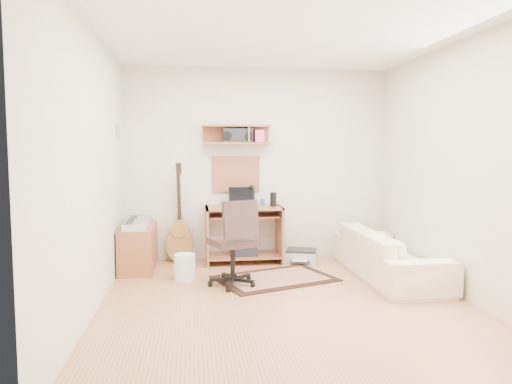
{
  "coord_description": "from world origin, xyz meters",
  "views": [
    {
      "loc": [
        -0.89,
        -4.52,
        1.49
      ],
      "look_at": [
        -0.15,
        1.05,
        1.0
      ],
      "focal_mm": 33.53,
      "sensor_mm": 36.0,
      "label": 1
    }
  ],
  "objects": [
    {
      "name": "guitar",
      "position": [
        -1.07,
        1.86,
        0.67
      ],
      "size": [
        0.37,
        0.25,
        1.33
      ],
      "primitive_type": null,
      "rotation": [
        0.0,
        0.0,
        -0.07
      ],
      "color": "#A87A33",
      "rests_on": "floor"
    },
    {
      "name": "right_wall",
      "position": [
        1.8,
        0.0,
        1.3
      ],
      "size": [
        0.01,
        4.0,
        2.6
      ],
      "primitive_type": "cube",
      "color": "beige",
      "rests_on": "ground"
    },
    {
      "name": "desk",
      "position": [
        -0.22,
        1.73,
        0.38
      ],
      "size": [
        1.0,
        0.55,
        0.75
      ],
      "primitive_type": null,
      "color": "#995A36",
      "rests_on": "floor"
    },
    {
      "name": "boombox",
      "position": [
        -0.29,
        1.87,
        1.68
      ],
      "size": [
        0.39,
        0.18,
        0.2
      ],
      "primitive_type": "cube",
      "color": "black",
      "rests_on": "wall_shelf"
    },
    {
      "name": "cork_board",
      "position": [
        -0.3,
        1.98,
        1.17
      ],
      "size": [
        0.64,
        0.03,
        0.49
      ],
      "primitive_type": "cube",
      "color": "tan",
      "rests_on": "back_wall"
    },
    {
      "name": "task_chair",
      "position": [
        -0.46,
        0.64,
        0.49
      ],
      "size": [
        0.64,
        0.64,
        0.97
      ],
      "primitive_type": null,
      "rotation": [
        0.0,
        0.0,
        0.35
      ],
      "color": "#33231E",
      "rests_on": "floor"
    },
    {
      "name": "waste_basket",
      "position": [
        -0.99,
        0.95,
        0.15
      ],
      "size": [
        0.32,
        0.32,
        0.3
      ],
      "primitive_type": "cylinder",
      "rotation": [
        0.0,
        0.0,
        -0.37
      ],
      "color": "white",
      "rests_on": "floor"
    },
    {
      "name": "rug",
      "position": [
        0.05,
        0.84,
        0.01
      ],
      "size": [
        1.52,
        1.26,
        0.02
      ],
      "primitive_type": "cube",
      "rotation": [
        0.0,
        0.0,
        0.34
      ],
      "color": "tan",
      "rests_on": "floor"
    },
    {
      "name": "left_wall",
      "position": [
        -1.8,
        0.0,
        1.3
      ],
      "size": [
        0.01,
        4.0,
        2.6
      ],
      "primitive_type": "cube",
      "color": "beige",
      "rests_on": "ground"
    },
    {
      "name": "ceiling",
      "position": [
        0.0,
        0.0,
        2.6
      ],
      "size": [
        3.6,
        4.0,
        0.01
      ],
      "primitive_type": "cube",
      "color": "white",
      "rests_on": "ground"
    },
    {
      "name": "laptop",
      "position": [
        -0.25,
        1.71,
        0.88
      ],
      "size": [
        0.34,
        0.34,
        0.26
      ],
      "primitive_type": null,
      "rotation": [
        0.0,
        0.0,
        -0.01
      ],
      "color": "silver",
      "rests_on": "desk"
    },
    {
      "name": "wall_photo",
      "position": [
        -1.79,
        1.5,
        1.72
      ],
      "size": [
        0.02,
        0.2,
        0.15
      ],
      "primitive_type": "cube",
      "color": "#4C8CBF",
      "rests_on": "left_wall"
    },
    {
      "name": "floor",
      "position": [
        0.0,
        0.0,
        -0.01
      ],
      "size": [
        3.6,
        4.0,
        0.01
      ],
      "primitive_type": "cube",
      "color": "#BA7E4D",
      "rests_on": "ground"
    },
    {
      "name": "pencil_cup",
      "position": [
        0.04,
        1.83,
        0.79
      ],
      "size": [
        0.06,
        0.06,
        0.09
      ],
      "primitive_type": "cylinder",
      "color": "#365FA3",
      "rests_on": "desk"
    },
    {
      "name": "desk_lamp",
      "position": [
        -0.06,
        1.87,
        0.89
      ],
      "size": [
        0.09,
        0.09,
        0.27
      ],
      "primitive_type": null,
      "color": "black",
      "rests_on": "desk"
    },
    {
      "name": "wall_shelf",
      "position": [
        -0.3,
        1.88,
        1.7
      ],
      "size": [
        0.9,
        0.25,
        0.26
      ],
      "primitive_type": "cube",
      "color": "#995A36",
      "rests_on": "back_wall"
    },
    {
      "name": "back_wall",
      "position": [
        0.0,
        2.0,
        1.3
      ],
      "size": [
        3.6,
        0.01,
        2.6
      ],
      "primitive_type": "cube",
      "color": "beige",
      "rests_on": "ground"
    },
    {
      "name": "music_keyboard",
      "position": [
        -1.58,
        1.53,
        0.59
      ],
      "size": [
        0.27,
        0.88,
        0.08
      ],
      "primitive_type": "cube",
      "color": "#B2B5BA",
      "rests_on": "cabinet"
    },
    {
      "name": "sofa",
      "position": [
        1.38,
        0.74,
        0.37
      ],
      "size": [
        0.56,
        1.91,
        0.75
      ],
      "primitive_type": "imported",
      "rotation": [
        0.0,
        0.0,
        1.57
      ],
      "color": "beige",
      "rests_on": "floor"
    },
    {
      "name": "speaker",
      "position": [
        0.16,
        1.68,
        0.84
      ],
      "size": [
        0.08,
        0.08,
        0.19
      ],
      "primitive_type": "cylinder",
      "color": "black",
      "rests_on": "desk"
    },
    {
      "name": "printer",
      "position": [
        0.55,
        1.67,
        0.08
      ],
      "size": [
        0.49,
        0.43,
        0.16
      ],
      "primitive_type": "cube",
      "rotation": [
        0.0,
        0.0,
        -0.32
      ],
      "color": "#A5A8AA",
      "rests_on": "floor"
    },
    {
      "name": "cabinet",
      "position": [
        -1.58,
        1.53,
        0.28
      ],
      "size": [
        0.4,
        0.9,
        0.55
      ],
      "primitive_type": "cube",
      "color": "#995A36",
      "rests_on": "floor"
    }
  ]
}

